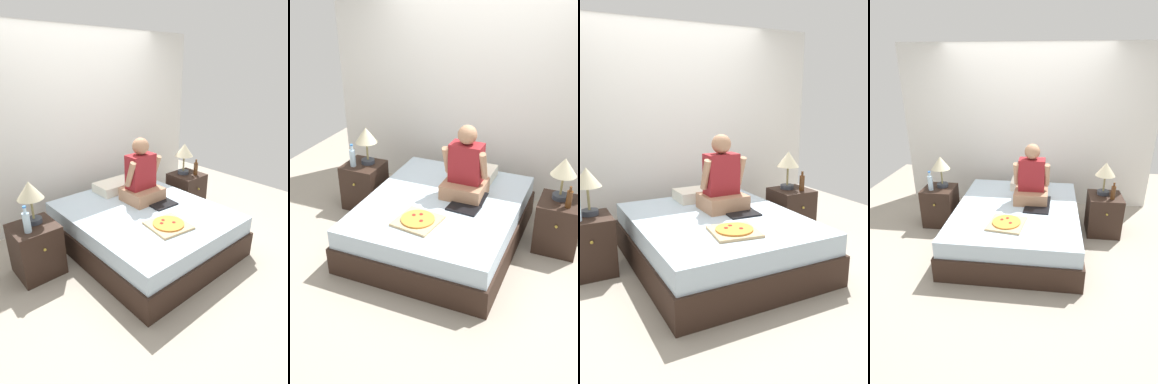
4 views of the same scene
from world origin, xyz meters
TOP-DOWN VIEW (x-y plane):
  - ground_plane at (0.00, 0.00)m, footprint 5.98×5.98m
  - wall_back at (0.00, 1.33)m, footprint 3.98×0.12m
  - bed at (0.00, 0.00)m, footprint 1.61×1.94m
  - nightstand_left at (-1.17, 0.36)m, footprint 0.44×0.47m
  - lamp_on_left_nightstand at (-1.13, 0.41)m, footprint 0.26×0.26m
  - water_bottle at (-1.25, 0.27)m, footprint 0.07×0.07m
  - nightstand_right at (1.17, 0.36)m, footprint 0.44×0.47m
  - lamp_on_right_nightstand at (1.14, 0.41)m, footprint 0.26×0.26m
  - beer_bottle at (1.24, 0.26)m, footprint 0.06×0.06m
  - pillow at (0.10, 0.69)m, footprint 0.52×0.34m
  - person_seated at (0.17, 0.23)m, footprint 0.47×0.40m
  - laptop at (0.26, 0.01)m, footprint 0.34×0.43m
  - pizza_box at (-0.07, -0.47)m, footprint 0.45×0.45m

SIDE VIEW (x-z plane):
  - ground_plane at x=0.00m, z-range 0.00..0.00m
  - bed at x=0.00m, z-range 0.00..0.48m
  - nightstand_left at x=-1.17m, z-range 0.00..0.56m
  - nightstand_right at x=1.17m, z-range 0.00..0.56m
  - pizza_box at x=-0.07m, z-range 0.48..0.53m
  - laptop at x=0.26m, z-range 0.47..0.54m
  - pillow at x=0.10m, z-range 0.49..0.61m
  - beer_bottle at x=1.24m, z-range 0.54..0.77m
  - water_bottle at x=-1.25m, z-range 0.53..0.81m
  - person_seated at x=0.17m, z-range 0.38..1.16m
  - lamp_on_left_nightstand at x=-1.13m, z-range 0.66..1.11m
  - lamp_on_right_nightstand at x=1.14m, z-range 0.66..1.11m
  - wall_back at x=0.00m, z-range 0.00..2.50m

